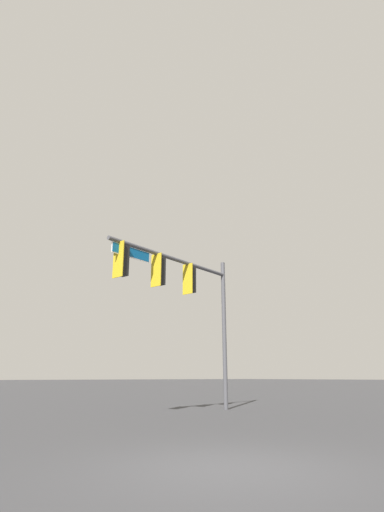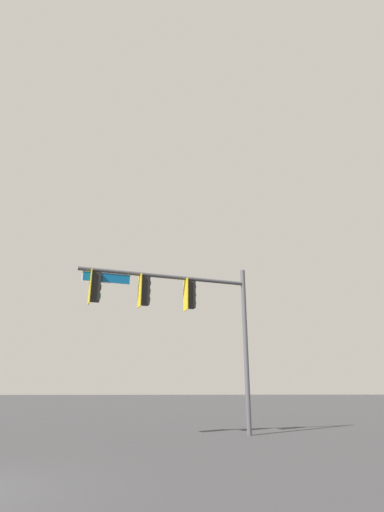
{
  "view_description": "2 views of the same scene",
  "coord_description": "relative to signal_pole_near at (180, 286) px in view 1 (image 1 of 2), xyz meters",
  "views": [
    {
      "loc": [
        4.56,
        4.89,
        1.34
      ],
      "look_at": [
        -4.35,
        -6.51,
        5.73
      ],
      "focal_mm": 28.0,
      "sensor_mm": 36.0,
      "label": 1
    },
    {
      "loc": [
        -3.65,
        7.54,
        1.59
      ],
      "look_at": [
        -5.74,
        -9.42,
        7.39
      ],
      "focal_mm": 28.0,
      "sensor_mm": 36.0,
      "label": 2
    }
  ],
  "objects": [
    {
      "name": "signal_pole_near",
      "position": [
        0.0,
        0.0,
        0.0
      ],
      "size": [
        6.8,
        1.73,
        6.55
      ],
      "color": "#47474C",
      "rests_on": "ground_plane"
    },
    {
      "name": "ground_plane",
      "position": [
        4.84,
        7.94,
        -4.9
      ],
      "size": [
        400.0,
        400.0,
        0.0
      ],
      "primitive_type": "plane",
      "color": "#38383A"
    }
  ]
}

